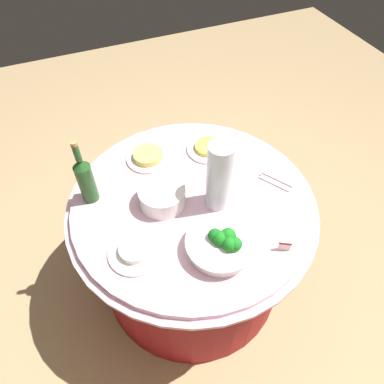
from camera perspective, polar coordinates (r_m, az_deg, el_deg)
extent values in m
plane|color=tan|center=(2.26, 0.00, -13.19)|extent=(6.00, 6.00, 0.00)
cylinder|color=maroon|center=(1.96, 0.00, -8.52)|extent=(1.01, 1.01, 0.69)
cylinder|color=#E0B2C6|center=(1.67, 0.00, -2.02)|extent=(1.16, 1.16, 0.02)
cylinder|color=#E0B2C6|center=(1.65, 0.00, -1.47)|extent=(1.10, 1.10, 0.03)
cylinder|color=white|center=(1.46, 4.27, -8.66)|extent=(0.26, 0.26, 0.05)
cylinder|color=white|center=(1.44, 4.34, -8.01)|extent=(0.28, 0.28, 0.01)
sphere|color=#197E1E|center=(1.42, 5.76, -6.96)|extent=(0.06, 0.06, 0.06)
sphere|color=#19801E|center=(1.42, 5.15, -7.86)|extent=(0.05, 0.05, 0.05)
sphere|color=#19771E|center=(1.42, 4.90, -7.49)|extent=(0.05, 0.05, 0.05)
sphere|color=#196B1E|center=(1.42, 3.67, -6.89)|extent=(0.06, 0.06, 0.06)
sphere|color=#197F1E|center=(1.40, 6.07, -8.28)|extent=(0.06, 0.06, 0.06)
sphere|color=#197B1E|center=(1.41, 6.82, -8.24)|extent=(0.06, 0.06, 0.06)
sphere|color=#19671E|center=(1.42, 4.45, -7.56)|extent=(0.06, 0.06, 0.06)
sphere|color=#197C1E|center=(1.42, 4.63, -7.33)|extent=(0.06, 0.06, 0.06)
cylinder|color=white|center=(1.63, -4.69, -1.53)|extent=(0.21, 0.21, 0.01)
cylinder|color=white|center=(1.62, -4.71, -1.30)|extent=(0.21, 0.21, 0.01)
cylinder|color=white|center=(1.61, -4.73, -1.08)|extent=(0.21, 0.21, 0.01)
cylinder|color=white|center=(1.60, -4.75, -0.85)|extent=(0.21, 0.21, 0.01)
cylinder|color=white|center=(1.59, -4.77, -0.62)|extent=(0.21, 0.21, 0.01)
cylinder|color=white|center=(1.59, -4.80, -0.39)|extent=(0.21, 0.21, 0.01)
cylinder|color=white|center=(1.58, -4.82, -0.15)|extent=(0.21, 0.21, 0.01)
cylinder|color=white|center=(1.57, -4.84, 0.08)|extent=(0.21, 0.21, 0.01)
cylinder|color=white|center=(1.56, -4.87, 0.32)|extent=(0.21, 0.21, 0.01)
cylinder|color=#214F1F|center=(1.63, -16.43, 1.39)|extent=(0.07, 0.07, 0.20)
cone|color=#214F1F|center=(1.55, -17.38, 4.36)|extent=(0.07, 0.07, 0.04)
cylinder|color=#214F1F|center=(1.51, -17.90, 5.97)|extent=(0.03, 0.03, 0.08)
cylinder|color=#B2844C|center=(1.48, -18.34, 7.31)|extent=(0.03, 0.03, 0.02)
cylinder|color=silver|center=(1.50, 4.36, 2.50)|extent=(0.11, 0.11, 0.34)
sphere|color=#E5B26B|center=(1.59, 3.41, -0.92)|extent=(0.06, 0.06, 0.06)
sphere|color=#E5B26B|center=(1.59, 4.71, -1.04)|extent=(0.06, 0.06, 0.06)
sphere|color=#E5B26B|center=(1.61, 4.15, -0.12)|extent=(0.06, 0.06, 0.06)
sphere|color=#72C64C|center=(1.55, 3.80, 0.07)|extent=(0.06, 0.06, 0.06)
sphere|color=#72C64C|center=(1.56, 4.97, 0.53)|extent=(0.06, 0.06, 0.06)
sphere|color=#72C64C|center=(1.57, 3.81, 1.08)|extent=(0.06, 0.06, 0.06)
sphere|color=red|center=(1.50, 4.37, 1.30)|extent=(0.06, 0.06, 0.06)
sphere|color=red|center=(1.53, 4.96, 2.19)|extent=(0.06, 0.06, 0.06)
sphere|color=red|center=(1.52, 3.60, 2.17)|extent=(0.06, 0.06, 0.06)
sphere|color=#E5B26B|center=(1.47, 4.94, 2.80)|extent=(0.06, 0.06, 0.06)
sphere|color=#E5B26B|center=(1.49, 4.72, 3.81)|extent=(0.06, 0.06, 0.06)
sphere|color=#E5B26B|center=(1.48, 3.62, 3.23)|extent=(0.06, 0.06, 0.06)
sphere|color=#72C64C|center=(1.44, 5.35, 4.54)|extent=(0.06, 0.06, 0.06)
sphere|color=#72C64C|center=(1.46, 4.36, 5.32)|extent=(0.06, 0.06, 0.06)
sphere|color=#72C64C|center=(1.43, 3.93, 4.37)|extent=(0.06, 0.06, 0.06)
cylinder|color=silver|center=(1.76, 13.44, 1.93)|extent=(0.09, 0.14, 0.01)
cylinder|color=silver|center=(1.73, 12.92, 1.22)|extent=(0.09, 0.14, 0.01)
sphere|color=silver|center=(1.76, 10.89, 2.71)|extent=(0.01, 0.01, 0.01)
cylinder|color=white|center=(1.86, 2.60, 6.85)|extent=(0.22, 0.22, 0.01)
cylinder|color=#F2D14C|center=(1.85, 2.62, 7.24)|extent=(0.14, 0.14, 0.02)
cylinder|color=white|center=(1.48, -9.05, -9.45)|extent=(0.22, 0.22, 0.01)
cylinder|color=white|center=(1.47, -9.15, -9.03)|extent=(0.13, 0.13, 0.03)
cylinder|color=white|center=(1.82, -6.96, 5.41)|extent=(0.22, 0.22, 0.01)
cylinder|color=#EACC60|center=(1.81, -7.02, 5.88)|extent=(0.15, 0.15, 0.03)
cube|color=white|center=(1.50, 14.54, -8.27)|extent=(0.05, 0.03, 0.05)
cube|color=maroon|center=(1.49, 14.67, -7.91)|extent=(0.05, 0.03, 0.01)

